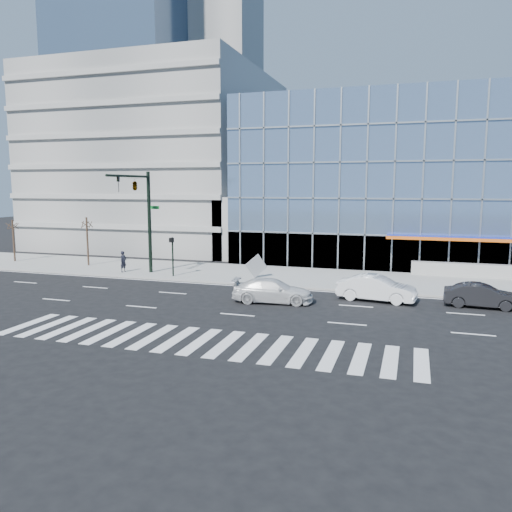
# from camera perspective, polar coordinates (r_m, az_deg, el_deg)

# --- Properties ---
(ground) EXTENTS (160.00, 160.00, 0.00)m
(ground) POSITION_cam_1_polar(r_m,az_deg,el_deg) (31.35, 0.34, -4.96)
(ground) COLOR black
(ground) RESTS_ON ground
(sidewalk) EXTENTS (120.00, 8.00, 0.15)m
(sidewalk) POSITION_cam_1_polar(r_m,az_deg,el_deg) (38.89, 3.85, -2.32)
(sidewalk) COLOR gray
(sidewalk) RESTS_ON ground
(theatre_building) EXTENTS (42.00, 26.00, 15.00)m
(theatre_building) POSITION_cam_1_polar(r_m,az_deg,el_deg) (55.38, 22.97, 7.87)
(theatre_building) COLOR #6683AA
(theatre_building) RESTS_ON ground
(parking_garage) EXTENTS (24.00, 24.00, 20.00)m
(parking_garage) POSITION_cam_1_polar(r_m,az_deg,el_deg) (62.43, -10.31, 10.61)
(parking_garage) COLOR gray
(parking_garage) RESTS_ON ground
(ramp_block) EXTENTS (6.00, 8.00, 6.00)m
(ramp_block) POSITION_cam_1_polar(r_m,az_deg,el_deg) (49.68, -0.09, 3.36)
(ramp_block) COLOR gray
(ramp_block) RESTS_ON ground
(tower_far_west) EXTENTS (16.00, 16.00, 76.00)m
(tower_far_west) POSITION_cam_1_polar(r_m,az_deg,el_deg) (105.67, -13.41, 24.85)
(tower_far_west) COLOR #445A76
(tower_far_west) RESTS_ON ground
(tower_far_mid) EXTENTS (13.00, 13.00, 60.00)m
(tower_far_mid) POSITION_cam_1_polar(r_m,az_deg,el_deg) (117.08, -18.79, 18.92)
(tower_far_mid) COLOR #445A76
(tower_far_mid) RESTS_ON ground
(tower_backdrop) EXTENTS (14.00, 14.00, 48.00)m
(tower_backdrop) POSITION_cam_1_polar(r_m,az_deg,el_deg) (107.93, -3.98, 17.04)
(tower_backdrop) COLOR gray
(tower_backdrop) RESTS_ON ground
(traffic_signal) EXTENTS (1.14, 5.74, 8.00)m
(traffic_signal) POSITION_cam_1_polar(r_m,az_deg,el_deg) (39.27, -13.20, 6.53)
(traffic_signal) COLOR black
(traffic_signal) RESTS_ON sidewalk
(ped_signal_post) EXTENTS (0.30, 0.33, 3.00)m
(ped_signal_post) POSITION_cam_1_polar(r_m,az_deg,el_deg) (38.69, -9.55, 0.63)
(ped_signal_post) COLOR black
(ped_signal_post) RESTS_ON sidewalk
(street_tree_near) EXTENTS (1.10, 1.10, 4.23)m
(street_tree_near) POSITION_cam_1_polar(r_m,az_deg,el_deg) (45.70, -18.79, 3.50)
(street_tree_near) COLOR #332319
(street_tree_near) RESTS_ON sidewalk
(street_tree_far) EXTENTS (1.10, 1.10, 3.87)m
(street_tree_far) POSITION_cam_1_polar(r_m,az_deg,el_deg) (50.88, -26.06, 3.15)
(street_tree_far) COLOR #332319
(street_tree_far) RESTS_ON sidewalk
(white_suv) EXTENTS (5.14, 2.64, 1.43)m
(white_suv) POSITION_cam_1_polar(r_m,az_deg,el_deg) (30.44, 1.91, -3.98)
(white_suv) COLOR silver
(white_suv) RESTS_ON ground
(white_sedan) EXTENTS (4.95, 2.31, 1.57)m
(white_sedan) POSITION_cam_1_polar(r_m,az_deg,el_deg) (31.65, 13.60, -3.61)
(white_sedan) COLOR white
(white_sedan) RESTS_ON ground
(dark_sedan) EXTENTS (4.30, 1.72, 1.39)m
(dark_sedan) POSITION_cam_1_polar(r_m,az_deg,el_deg) (31.97, 24.42, -4.16)
(dark_sedan) COLOR black
(dark_sedan) RESTS_ON ground
(pedestrian) EXTENTS (0.52, 0.69, 1.70)m
(pedestrian) POSITION_cam_1_polar(r_m,az_deg,el_deg) (41.56, -14.92, -0.61)
(pedestrian) COLOR black
(pedestrian) RESTS_ON sidewalk
(tilted_panel) EXTENTS (1.38, 1.26, 1.81)m
(tilted_panel) POSITION_cam_1_polar(r_m,az_deg,el_deg) (37.60, 0.03, -1.14)
(tilted_panel) COLOR #A8A8A8
(tilted_panel) RESTS_ON sidewalk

